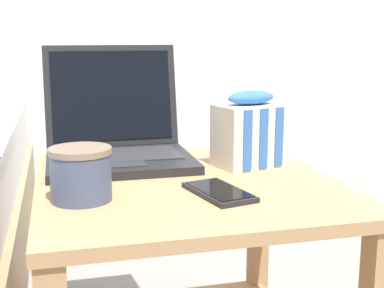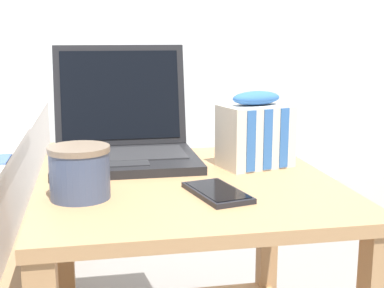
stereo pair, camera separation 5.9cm
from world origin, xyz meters
name	(u,v)px [view 1 (the left image)]	position (x,y,z in m)	size (l,w,h in m)	color
bedside_table	(187,266)	(0.00, 0.00, 0.32)	(0.56, 0.58, 0.49)	tan
laptop	(117,138)	(-0.11, 0.20, 0.54)	(0.30, 0.29, 0.25)	black
mug_front_left	(80,171)	(-0.20, -0.07, 0.54)	(0.10, 0.13, 0.09)	#3F4C6B
snack_bag	(250,132)	(0.16, 0.09, 0.57)	(0.16, 0.13, 0.16)	silver
cell_phone	(219,192)	(0.03, -0.10, 0.50)	(0.11, 0.16, 0.01)	black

